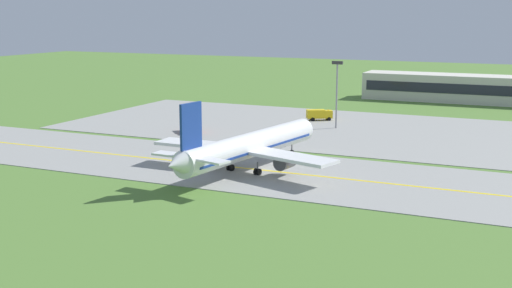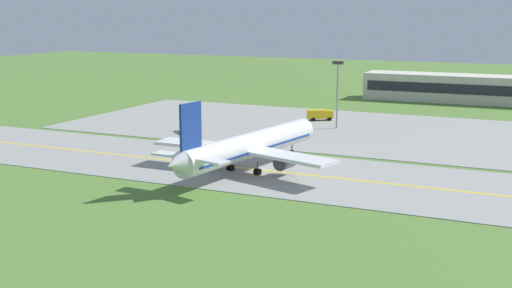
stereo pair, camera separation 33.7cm
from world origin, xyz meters
name	(u,v)px [view 1 (the left image)]	position (x,y,z in m)	size (l,w,h in m)	color
ground_plane	(259,170)	(0.00, 0.00, 0.00)	(500.00, 500.00, 0.00)	#517A33
taxiway_strip	(259,170)	(0.00, 0.00, 0.05)	(240.00, 28.00, 0.10)	gray
apron_pad	(383,132)	(10.00, 42.00, 0.05)	(140.00, 52.00, 0.10)	gray
taxiway_centreline	(259,170)	(0.00, 0.00, 0.11)	(220.00, 0.60, 0.01)	yellow
airplane_lead	(249,146)	(-1.13, -1.18, 4.13)	(32.21, 39.58, 12.70)	white
service_truck_baggage	(191,126)	(-26.80, 25.00, 1.53)	(5.56, 5.82, 2.60)	red
service_truck_fuel	(319,114)	(-7.39, 51.14, 1.53)	(6.21, 4.82, 2.60)	yellow
terminal_building	(483,89)	(24.38, 98.96, 3.85)	(66.45, 10.97, 8.87)	beige
apron_light_mast	(337,86)	(-0.54, 42.56, 9.33)	(2.40, 0.50, 14.70)	gray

